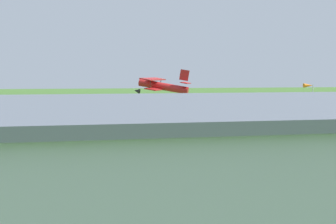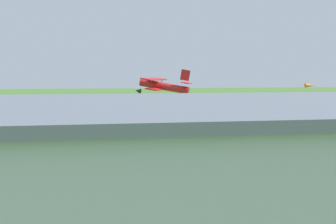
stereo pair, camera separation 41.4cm
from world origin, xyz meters
name	(u,v)px [view 1 (the left image)]	position (x,y,z in m)	size (l,w,h in m)	color
ground_plane	(122,137)	(0.00, 0.00, 0.00)	(400.00, 400.00, 0.00)	#3D6628
hangar	(223,181)	(-0.51, 40.06, 3.39)	(36.22, 16.82, 6.76)	#B7BCC6
biplane	(161,86)	(-4.80, 0.98, 6.42)	(7.13, 7.74, 3.76)	#B21E1E
person_walking_on_apron	(309,153)	(-14.88, 20.18, 0.82)	(0.40, 0.40, 1.65)	#3F3F47
windsock	(309,89)	(-25.23, 0.02, 5.82)	(1.41, 0.61, 6.63)	silver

